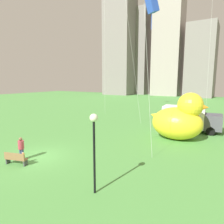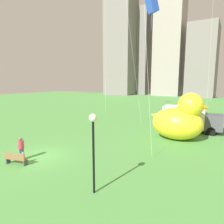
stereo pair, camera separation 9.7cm
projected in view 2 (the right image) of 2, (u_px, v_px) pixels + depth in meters
ground_plane at (39, 157)px, 15.54m from camera, size 140.00×140.00×0.00m
park_bench at (16, 158)px, 14.04m from camera, size 1.68×0.89×0.90m
person_adult at (21, 147)px, 14.86m from camera, size 0.42×0.42×1.73m
person_child at (23, 157)px, 14.25m from camera, size 0.21×0.21×0.85m
giant_inflatable_duck at (179, 120)px, 19.83m from camera, size 5.70×3.66×4.72m
lamppost at (93, 135)px, 10.10m from camera, size 0.42×0.42×4.24m
box_truck at (190, 119)px, 23.20m from camera, size 6.50×2.76×2.85m
city_skyline at (155, 49)px, 77.21m from camera, size 40.16×17.55×41.61m
kite_blue at (152, 5)px, 14.18m from camera, size 1.03×1.05×11.83m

